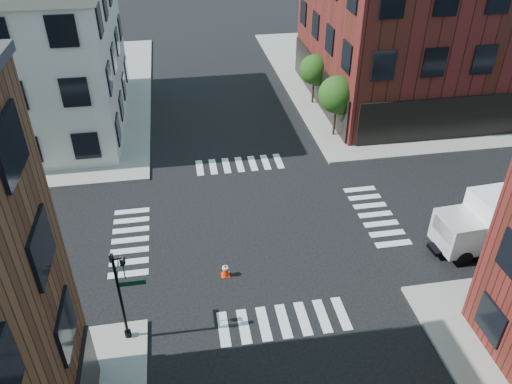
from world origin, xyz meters
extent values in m
plane|color=black|center=(0.00, 0.00, 0.00)|extent=(120.00, 120.00, 0.00)
cube|color=gray|center=(21.00, 21.00, 0.07)|extent=(30.00, 30.00, 0.15)
cube|color=#421910|center=(20.50, 16.00, 6.00)|extent=(25.00, 16.00, 12.00)
cylinder|color=black|center=(7.50, 10.00, 0.89)|extent=(0.18, 0.18, 1.47)
cylinder|color=black|center=(7.50, 10.00, 1.62)|extent=(0.12, 0.12, 1.47)
sphere|color=#17370F|center=(7.50, 10.00, 3.30)|extent=(2.69, 2.69, 2.69)
sphere|color=#17370F|center=(7.75, 9.90, 2.75)|extent=(1.85, 1.85, 1.85)
cylinder|color=black|center=(7.50, 16.00, 0.81)|extent=(0.18, 0.18, 1.33)
cylinder|color=black|center=(7.50, 16.00, 1.48)|extent=(0.12, 0.12, 1.33)
sphere|color=#17370F|center=(7.50, 16.00, 3.00)|extent=(2.43, 2.43, 2.43)
sphere|color=#17370F|center=(7.75, 15.90, 2.51)|extent=(1.67, 1.67, 1.67)
cylinder|color=black|center=(-6.80, -6.80, 2.30)|extent=(0.12, 0.12, 4.60)
cylinder|color=black|center=(-6.80, -6.80, 0.30)|extent=(0.28, 0.28, 0.30)
cube|color=#053819|center=(-6.25, -6.80, 3.15)|extent=(1.10, 0.03, 0.22)
cube|color=#053819|center=(-6.80, -6.25, 3.40)|extent=(0.03, 1.10, 0.22)
imported|color=black|center=(-6.45, -6.70, 3.90)|extent=(0.22, 0.18, 1.10)
imported|color=black|center=(-6.90, -6.45, 3.90)|extent=(0.18, 0.22, 1.10)
cube|color=maroon|center=(13.03, -2.55, 1.89)|extent=(1.98, 0.17, 0.63)
cube|color=silver|center=(9.70, -3.91, 1.39)|extent=(1.93, 2.27, 1.80)
cube|color=black|center=(8.85, -3.97, 1.71)|extent=(0.20, 1.71, 0.81)
cube|color=black|center=(12.03, -3.76, 0.45)|extent=(7.23, 1.36, 0.22)
cylinder|color=black|center=(9.76, -4.85, 0.45)|extent=(0.92, 0.37, 0.90)
cylinder|color=black|center=(9.64, -2.97, 0.45)|extent=(0.92, 0.37, 0.90)
cylinder|color=black|center=(12.86, -2.76, 0.45)|extent=(0.92, 0.37, 0.90)
cube|color=#F3350A|center=(-2.22, -3.63, 0.02)|extent=(0.43, 0.43, 0.05)
cone|color=#F3350A|center=(-2.22, -3.63, 0.39)|extent=(0.41, 0.41, 0.79)
cylinder|color=white|center=(-2.22, -3.63, 0.51)|extent=(0.30, 0.30, 0.09)
camera|label=1|loc=(-3.80, -21.93, 17.22)|focal=35.00mm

